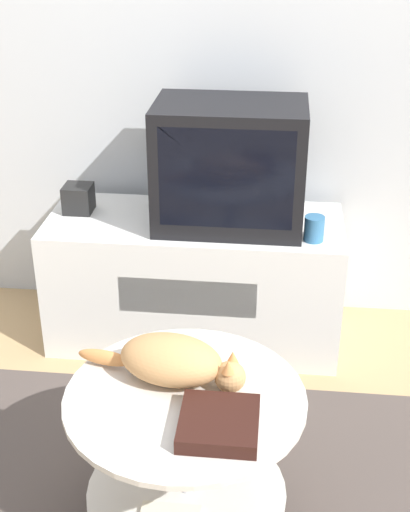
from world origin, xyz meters
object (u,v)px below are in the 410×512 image
Objects in this scene: tv at (230,166)px; speaker at (78,199)px; cat at (174,361)px; dvd_box at (219,423)px.

speaker is at bearing 175.30° from tv.
tv is at bearing 96.33° from cat.
dvd_box is at bearing -60.40° from speaker.
speaker reaches higher than dvd_box.
dvd_box is 0.26m from cat.
tv reaches higher than dvd_box.
tv is 1.15× the size of cat.
speaker is 0.23× the size of cat.
tv is 1.25m from dvd_box.
speaker is 1.21m from cat.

